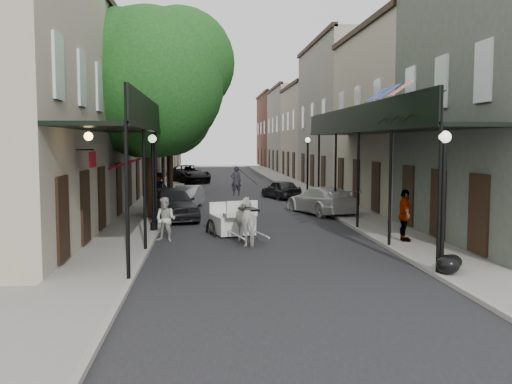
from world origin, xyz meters
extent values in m
plane|color=gray|center=(0.00, 0.00, 0.00)|extent=(140.00, 140.00, 0.00)
cube|color=black|center=(0.00, 20.00, 0.01)|extent=(8.00, 90.00, 0.01)
cube|color=gray|center=(-5.00, 20.00, 0.06)|extent=(2.20, 90.00, 0.12)
cube|color=gray|center=(5.00, 20.00, 0.06)|extent=(2.20, 90.00, 0.12)
cube|color=#A79D85|center=(-8.60, 30.00, 5.25)|extent=(5.00, 80.00, 10.50)
cube|color=gray|center=(8.60, 30.00, 5.25)|extent=(5.00, 80.00, 10.50)
cube|color=black|center=(-5.00, 7.00, 4.00)|extent=(2.20, 18.00, 0.12)
cube|color=black|center=(-3.95, 7.00, 4.50)|extent=(0.06, 18.00, 1.00)
cylinder|color=black|center=(-4.00, -2.00, 2.12)|extent=(0.10, 0.10, 4.00)
cylinder|color=black|center=(-4.00, 6.00, 2.12)|extent=(0.10, 0.10, 4.00)
cylinder|color=black|center=(-4.00, 14.00, 2.12)|extent=(0.10, 0.10, 4.00)
cube|color=black|center=(5.00, 7.00, 4.00)|extent=(2.20, 18.00, 0.12)
cube|color=black|center=(3.95, 7.00, 4.50)|extent=(0.06, 18.00, 1.00)
cylinder|color=black|center=(4.00, -2.00, 2.12)|extent=(0.10, 0.10, 4.00)
cylinder|color=black|center=(4.00, 6.00, 2.12)|extent=(0.10, 0.10, 4.00)
cylinder|color=black|center=(4.00, 14.00, 2.12)|extent=(0.10, 0.10, 4.00)
cylinder|color=#382619|center=(-4.60, 10.00, 2.92)|extent=(0.44, 0.44, 5.60)
sphere|color=#154215|center=(-4.60, 10.00, 6.20)|extent=(6.80, 6.80, 6.80)
sphere|color=#154215|center=(-3.24, 10.60, 7.20)|extent=(5.10, 5.10, 5.10)
cylinder|color=#382619|center=(-4.60, 24.00, 2.64)|extent=(0.44, 0.44, 5.04)
sphere|color=#154215|center=(-4.60, 24.00, 5.58)|extent=(6.00, 6.00, 6.00)
sphere|color=#154215|center=(-3.40, 24.60, 6.48)|extent=(4.50, 4.50, 4.50)
cylinder|color=black|center=(4.10, -2.00, 0.27)|extent=(0.28, 0.28, 0.30)
cylinder|color=black|center=(4.10, -2.00, 1.82)|extent=(0.12, 0.12, 3.40)
sphere|color=white|center=(4.10, -2.00, 3.67)|extent=(0.32, 0.32, 0.32)
cylinder|color=black|center=(-4.10, 6.00, 0.27)|extent=(0.28, 0.28, 0.30)
cylinder|color=black|center=(-4.10, 6.00, 1.82)|extent=(0.12, 0.12, 3.40)
sphere|color=white|center=(-4.10, 6.00, 3.67)|extent=(0.32, 0.32, 0.32)
cylinder|color=black|center=(4.10, 18.00, 0.27)|extent=(0.28, 0.28, 0.30)
cylinder|color=black|center=(4.10, 18.00, 1.82)|extent=(0.12, 0.12, 3.40)
sphere|color=white|center=(4.10, 18.00, 3.67)|extent=(0.32, 0.32, 0.32)
imported|color=silver|center=(-0.55, 3.29, 0.80)|extent=(1.30, 2.04, 1.60)
torus|color=black|center=(-2.01, 5.82, 0.60)|extent=(0.39, 1.23, 1.25)
torus|color=black|center=(-0.47, 6.20, 0.60)|extent=(0.39, 1.23, 1.25)
torus|color=black|center=(-1.49, 4.55, 0.31)|extent=(0.22, 0.65, 0.65)
torus|color=black|center=(-0.33, 4.84, 0.31)|extent=(0.22, 0.65, 0.65)
cube|color=silver|center=(-1.19, 5.82, 1.02)|extent=(1.74, 2.02, 0.68)
cube|color=silver|center=(-0.94, 4.84, 1.50)|extent=(1.26, 0.80, 0.12)
cube|color=silver|center=(-0.88, 4.60, 1.79)|extent=(1.15, 0.38, 0.48)
imported|color=black|center=(-0.94, 4.84, 2.10)|extent=(0.45, 0.35, 1.09)
imported|color=#B1B2A7|center=(-3.50, 4.09, 0.79)|extent=(0.94, 0.85, 1.58)
imported|color=gray|center=(-4.79, 17.14, 0.95)|extent=(1.22, 0.95, 1.67)
imported|color=gray|center=(4.77, 2.72, 1.02)|extent=(0.54, 1.09, 1.80)
imported|color=black|center=(-3.60, 9.75, 0.77)|extent=(2.89, 4.84, 1.54)
imported|color=gray|center=(-3.10, 14.41, 0.60)|extent=(1.94, 3.80, 1.19)
imported|color=black|center=(-3.60, 33.82, 0.78)|extent=(4.43, 6.13, 1.55)
imported|color=silver|center=(3.60, 11.30, 0.68)|extent=(3.27, 5.07, 1.37)
imported|color=black|center=(2.60, 19.00, 0.60)|extent=(2.45, 3.80, 1.20)
ellipsoid|color=black|center=(4.20, -2.20, 0.38)|extent=(0.60, 0.60, 0.51)
ellipsoid|color=black|center=(4.50, -1.75, 0.33)|extent=(0.53, 0.53, 0.42)
camera|label=1|loc=(-2.03, -16.26, 3.54)|focal=40.00mm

